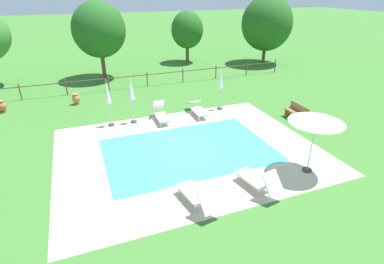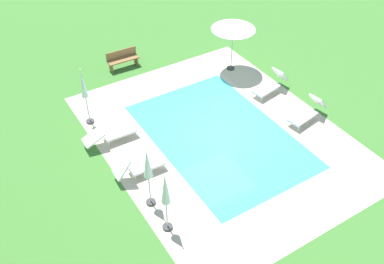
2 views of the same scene
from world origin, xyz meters
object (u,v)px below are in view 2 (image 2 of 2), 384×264
object	(u,v)px
sun_lounger_north_far	(139,165)
sun_lounger_north_end	(307,112)
sun_lounger_north_mid	(270,84)
wooden_bench_lawn_side	(123,59)
sun_lounger_north_near_steps	(112,134)
patio_umbrella_closed_row_mid_west	(84,88)
patio_umbrella_closed_row_west	(166,192)
patio_umbrella_open_foreground	(234,26)
patio_umbrella_closed_row_mid_east	(148,167)

from	to	relation	value
sun_lounger_north_far	sun_lounger_north_end	xyz separation A→B (m)	(-0.82, -7.13, -0.01)
sun_lounger_north_mid	wooden_bench_lawn_side	size ratio (longest dim) A/B	1.28
sun_lounger_north_near_steps	patio_umbrella_closed_row_mid_west	xyz separation A→B (m)	(1.53, 0.33, 1.32)
sun_lounger_north_mid	patio_umbrella_closed_row_west	size ratio (longest dim) A/B	0.80
patio_umbrella_open_foreground	wooden_bench_lawn_side	distance (m)	5.42
sun_lounger_north_mid	sun_lounger_north_end	bearing A→B (deg)	-179.94
sun_lounger_north_mid	patio_umbrella_closed_row_mid_west	bearing A→B (deg)	73.92
sun_lounger_north_end	patio_umbrella_closed_row_mid_west	distance (m)	8.87
patio_umbrella_open_foreground	patio_umbrella_closed_row_mid_east	size ratio (longest dim) A/B	1.01
patio_umbrella_closed_row_mid_west	patio_umbrella_closed_row_west	bearing A→B (deg)	-179.30
sun_lounger_north_end	wooden_bench_lawn_side	xyz separation A→B (m)	(7.60, 4.61, 0.07)
sun_lounger_north_mid	patio_umbrella_closed_row_mid_east	world-z (taller)	patio_umbrella_closed_row_mid_east
sun_lounger_north_far	patio_umbrella_closed_row_west	distance (m)	2.90
patio_umbrella_closed_row_mid_west	wooden_bench_lawn_side	world-z (taller)	patio_umbrella_closed_row_mid_west
sun_lounger_north_near_steps	sun_lounger_north_end	size ratio (longest dim) A/B	1.07
patio_umbrella_open_foreground	patio_umbrella_closed_row_mid_west	world-z (taller)	patio_umbrella_closed_row_mid_west
sun_lounger_north_near_steps	wooden_bench_lawn_side	xyz separation A→B (m)	(4.65, -2.61, 0.11)
wooden_bench_lawn_side	patio_umbrella_closed_row_west	bearing A→B (deg)	163.04
sun_lounger_north_near_steps	wooden_bench_lawn_side	world-z (taller)	wooden_bench_lawn_side
sun_lounger_north_mid	wooden_bench_lawn_side	xyz separation A→B (m)	(5.29, 4.61, 0.07)
sun_lounger_north_near_steps	patio_umbrella_open_foreground	world-z (taller)	patio_umbrella_open_foreground
sun_lounger_north_mid	wooden_bench_lawn_side	bearing A→B (deg)	41.04
patio_umbrella_closed_row_mid_east	wooden_bench_lawn_side	distance (m)	8.76
patio_umbrella_closed_row_west	patio_umbrella_closed_row_mid_east	bearing A→B (deg)	-1.33
sun_lounger_north_end	patio_umbrella_closed_row_mid_east	distance (m)	7.57
patio_umbrella_closed_row_mid_west	sun_lounger_north_mid	bearing A→B (deg)	-106.08
sun_lounger_north_near_steps	patio_umbrella_closed_row_mid_west	world-z (taller)	patio_umbrella_closed_row_mid_west
patio_umbrella_closed_row_west	wooden_bench_lawn_side	size ratio (longest dim) A/B	1.60
sun_lounger_north_far	patio_umbrella_open_foreground	world-z (taller)	patio_umbrella_open_foreground
patio_umbrella_open_foreground	patio_umbrella_closed_row_mid_east	distance (m)	8.92
patio_umbrella_closed_row_mid_west	sun_lounger_north_far	bearing A→B (deg)	-173.51
sun_lounger_north_far	wooden_bench_lawn_side	world-z (taller)	sun_lounger_north_far
sun_lounger_north_near_steps	wooden_bench_lawn_side	bearing A→B (deg)	-29.28
sun_lounger_north_mid	patio_umbrella_closed_row_mid_east	distance (m)	8.09
patio_umbrella_closed_row_west	patio_umbrella_closed_row_mid_east	world-z (taller)	patio_umbrella_closed_row_west
sun_lounger_north_near_steps	patio_umbrella_closed_row_mid_east	size ratio (longest dim) A/B	0.86
patio_umbrella_open_foreground	patio_umbrella_closed_row_mid_east	world-z (taller)	patio_umbrella_open_foreground
sun_lounger_north_end	patio_umbrella_closed_row_mid_east	size ratio (longest dim) A/B	0.81
sun_lounger_north_near_steps	patio_umbrella_open_foreground	bearing A→B (deg)	-75.23
sun_lounger_north_mid	patio_umbrella_closed_row_mid_west	world-z (taller)	patio_umbrella_closed_row_mid_west
sun_lounger_north_mid	patio_umbrella_open_foreground	distance (m)	3.08
sun_lounger_north_far	patio_umbrella_open_foreground	xyz separation A→B (m)	(3.95, -6.79, 1.82)
patio_umbrella_open_foreground	patio_umbrella_closed_row_mid_west	size ratio (longest dim) A/B	0.97
sun_lounger_north_end	wooden_bench_lawn_side	world-z (taller)	sun_lounger_north_end
patio_umbrella_closed_row_mid_west	patio_umbrella_closed_row_mid_east	world-z (taller)	patio_umbrella_closed_row_mid_west
patio_umbrella_closed_row_mid_east	sun_lounger_north_end	bearing A→B (deg)	-85.36
sun_lounger_north_mid	sun_lounger_north_far	xyz separation A→B (m)	(-1.49, 7.13, 0.00)
sun_lounger_north_mid	wooden_bench_lawn_side	world-z (taller)	sun_lounger_north_mid
patio_umbrella_closed_row_mid_west	patio_umbrella_open_foreground	bearing A→B (deg)	-87.78
wooden_bench_lawn_side	patio_umbrella_open_foreground	bearing A→B (deg)	-123.63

